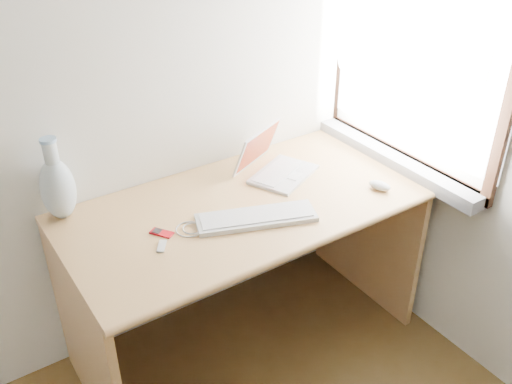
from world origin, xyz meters
TOP-DOWN VIEW (x-y plane):
  - window at (1.72, 1.30)m, footprint 0.11×0.99m
  - desk at (0.95, 1.47)m, footprint 1.47×0.73m
  - laptop at (1.21, 1.51)m, footprint 0.35×0.35m
  - external_keyboard at (0.92, 1.25)m, footprint 0.48×0.29m
  - mouse at (1.47, 1.16)m, footprint 0.08×0.11m
  - ipod at (0.57, 1.37)m, footprint 0.08×0.09m
  - cable_coil at (0.67, 1.33)m, footprint 0.12×0.12m
  - remote at (0.54, 1.29)m, footprint 0.06×0.07m
  - vase at (0.31, 1.68)m, footprint 0.13×0.13m

SIDE VIEW (x-z plane):
  - desk at x=0.95m, z-range 0.16..0.94m
  - remote at x=0.54m, z-range 0.77..0.78m
  - cable_coil at x=0.67m, z-range 0.77..0.78m
  - ipod at x=0.57m, z-range 0.77..0.78m
  - external_keyboard at x=0.92m, z-range 0.77..0.80m
  - mouse at x=1.47m, z-range 0.77..0.81m
  - laptop at x=1.21m, z-range 0.72..0.92m
  - vase at x=0.31m, z-range 0.74..1.08m
  - window at x=1.72m, z-range 0.72..1.83m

